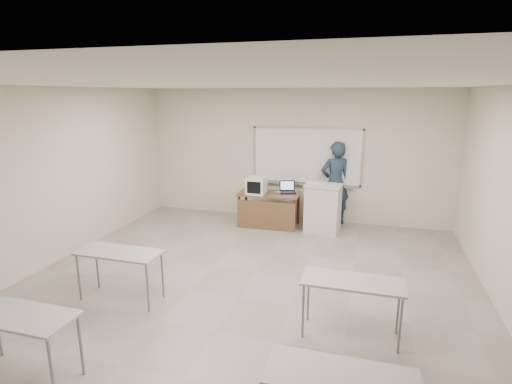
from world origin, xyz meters
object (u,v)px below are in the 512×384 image
(mouse, at_px, (278,192))
(instructor_desk, at_px, (268,204))
(crt_monitor, at_px, (257,185))
(keyboard, at_px, (317,183))
(presenter, at_px, (335,183))
(laptop, at_px, (288,190))
(whiteboard, at_px, (307,157))
(podium, at_px, (323,208))

(mouse, bearing_deg, instructor_desk, -124.15)
(crt_monitor, distance_m, keyboard, 1.31)
(mouse, bearing_deg, crt_monitor, -141.67)
(crt_monitor, bearing_deg, presenter, 23.28)
(laptop, relative_size, mouse, 3.25)
(whiteboard, distance_m, keyboard, 0.88)
(whiteboard, xyz_separation_m, crt_monitor, (-0.95, -0.79, -0.55))
(instructor_desk, relative_size, laptop, 3.98)
(mouse, bearing_deg, keyboard, 12.41)
(whiteboard, bearing_deg, laptop, -119.94)
(podium, relative_size, mouse, 9.95)
(instructor_desk, bearing_deg, presenter, 24.34)
(crt_monitor, distance_m, mouse, 0.51)
(keyboard, bearing_deg, laptop, -179.68)
(crt_monitor, xyz_separation_m, keyboard, (1.30, 0.10, 0.12))
(keyboard, relative_size, presenter, 0.24)
(whiteboard, height_order, presenter, whiteboard)
(whiteboard, bearing_deg, presenter, -9.32)
(instructor_desk, bearing_deg, laptop, 31.24)
(mouse, relative_size, keyboard, 0.23)
(instructor_desk, distance_m, crt_monitor, 0.47)
(mouse, height_order, presenter, presenter)
(instructor_desk, xyz_separation_m, presenter, (1.38, 0.67, 0.41))
(podium, bearing_deg, crt_monitor, -172.90)
(presenter, bearing_deg, crt_monitor, -4.91)
(crt_monitor, height_order, laptop, crt_monitor)
(crt_monitor, height_order, presenter, presenter)
(whiteboard, height_order, laptop, whiteboard)
(laptop, bearing_deg, instructor_desk, -165.20)
(podium, relative_size, keyboard, 2.32)
(podium, relative_size, crt_monitor, 2.33)
(whiteboard, distance_m, laptop, 0.90)
(mouse, bearing_deg, laptop, 43.02)
(keyboard, bearing_deg, mouse, -169.97)
(laptop, bearing_deg, keyboard, -32.40)
(crt_monitor, height_order, keyboard, crt_monitor)
(crt_monitor, bearing_deg, whiteboard, 40.37)
(crt_monitor, bearing_deg, keyboard, 5.13)
(podium, distance_m, crt_monitor, 1.51)
(laptop, bearing_deg, presenter, 4.81)
(laptop, height_order, keyboard, keyboard)
(crt_monitor, relative_size, mouse, 4.28)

